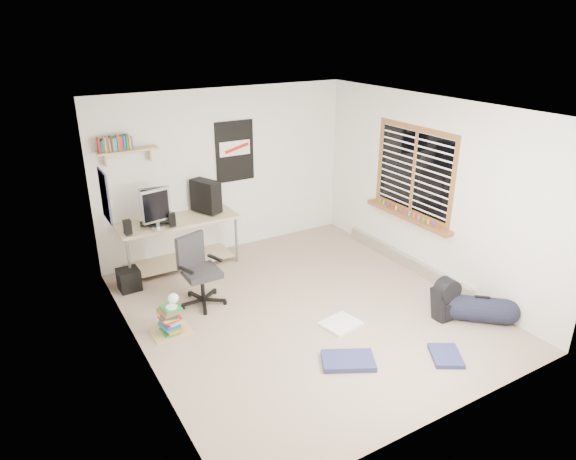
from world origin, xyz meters
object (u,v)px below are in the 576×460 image
desk (178,243)px  duffel_bag (480,310)px  office_chair (201,269)px  book_stack (171,322)px  backpack (446,303)px

desk → duffel_bag: size_ratio=2.78×
office_chair → book_stack: office_chair is taller
book_stack → desk: bearing=67.5°
duffel_bag → office_chair: bearing=-174.7°
office_chair → duffel_bag: (2.73, -2.08, -0.35)m
desk → backpack: desk is taller
duffel_bag → backpack: bearing=-179.7°
office_chair → book_stack: bearing=-160.7°
backpack → duffel_bag: (0.30, -0.28, -0.06)m
desk → office_chair: office_chair is taller
desk → office_chair: (-0.11, -1.21, 0.12)m
desk → book_stack: 1.80m
duffel_bag → book_stack: duffel_bag is taller
backpack → duffel_bag: bearing=-39.5°
book_stack → duffel_bag: bearing=-26.4°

